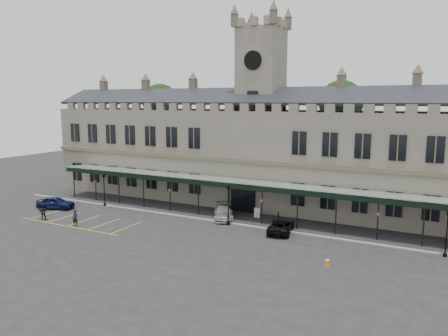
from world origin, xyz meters
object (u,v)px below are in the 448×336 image
at_px(station_building, 260,154).
at_px(clock_tower, 261,102).
at_px(car_taxi, 223,212).
at_px(lamp_post_left, 104,186).
at_px(car_van, 281,226).
at_px(lamp_post_right, 447,228).
at_px(person_b, 43,212).
at_px(person_a, 75,218).
at_px(car_left_a, 56,203).
at_px(lamp_post_mid, 228,200).
at_px(traffic_cone, 327,262).
at_px(sign_board, 257,213).

bearing_deg(station_building, clock_tower, 90.00).
bearing_deg(car_taxi, clock_tower, 57.20).
relative_size(lamp_post_left, car_taxi, 0.85).
bearing_deg(car_taxi, car_van, -43.22).
bearing_deg(lamp_post_left, station_building, 32.23).
bearing_deg(lamp_post_right, person_b, -168.84).
bearing_deg(person_a, car_left_a, 131.34).
height_order(lamp_post_mid, lamp_post_right, lamp_post_mid).
relative_size(traffic_cone, car_taxi, 0.15).
height_order(car_van, person_b, person_b).
distance_m(clock_tower, person_b, 28.93).
distance_m(station_building, lamp_post_right, 24.74).
bearing_deg(lamp_post_mid, car_left_a, -170.49).
bearing_deg(lamp_post_mid, car_van, 0.56).
bearing_deg(car_left_a, sign_board, -91.39).
distance_m(car_van, person_b, 26.51).
height_order(lamp_post_left, traffic_cone, lamp_post_left).
xyz_separation_m(lamp_post_mid, person_b, (-19.33, -7.84, -1.80)).
height_order(station_building, car_van, station_building).
bearing_deg(car_taxi, car_left_a, 166.46).
xyz_separation_m(lamp_post_right, car_taxi, (-22.50, 1.89, -1.82)).
distance_m(traffic_cone, car_van, 9.43).
bearing_deg(lamp_post_mid, clock_tower, 95.38).
bearing_deg(car_van, clock_tower, -67.73).
height_order(lamp_post_left, lamp_post_mid, lamp_post_mid).
bearing_deg(station_building, sign_board, -69.01).
bearing_deg(sign_board, station_building, 104.48).
bearing_deg(lamp_post_right, sign_board, 168.08).
bearing_deg(car_van, lamp_post_mid, -9.83).
xyz_separation_m(car_left_a, car_taxi, (20.41, 5.66, -0.04)).
xyz_separation_m(traffic_cone, person_b, (-31.79, -1.08, 0.56)).
bearing_deg(car_van, lamp_post_right, 169.72).
distance_m(car_taxi, person_a, 16.06).
bearing_deg(person_b, lamp_post_right, 155.52).
bearing_deg(person_b, traffic_cone, 146.30).
relative_size(lamp_post_left, person_b, 2.31).
xyz_separation_m(lamp_post_mid, person_a, (-14.23, -7.96, -1.86)).
bearing_deg(person_b, car_left_a, -92.61).
relative_size(lamp_post_left, traffic_cone, 5.66).
distance_m(lamp_post_left, car_taxi, 16.36).
bearing_deg(lamp_post_right, clock_tower, 153.58).
xyz_separation_m(station_building, traffic_cone, (13.49, -17.66, -6.09)).
bearing_deg(car_van, car_taxi, -24.56).
height_order(sign_board, car_van, car_van).
xyz_separation_m(station_building, lamp_post_left, (-16.76, -10.57, -3.90)).
relative_size(sign_board, person_a, 0.65).
xyz_separation_m(lamp_post_mid, lamp_post_right, (20.88, 0.09, -0.18)).
bearing_deg(lamp_post_mid, traffic_cone, -28.51).
xyz_separation_m(lamp_post_left, car_taxi, (16.18, 1.66, -1.83)).
bearing_deg(car_left_a, lamp_post_right, -104.80).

